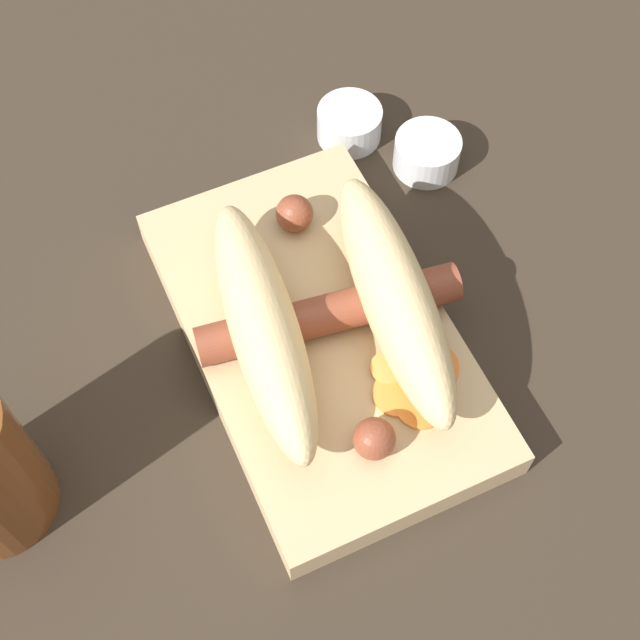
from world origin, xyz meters
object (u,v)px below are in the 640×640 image
Objects in this scene: bread_roll at (330,312)px; condiment_cup_near at (427,154)px; condiment_cup_far at (349,125)px; sausage at (331,318)px; food_tray at (320,337)px.

bread_roll reaches higher than condiment_cup_near.
bread_roll is at bearing -29.29° from condiment_cup_far.
sausage is at bearing -29.18° from condiment_cup_far.
condiment_cup_far is at bearing -141.44° from condiment_cup_near.
food_tray is at bearing -31.38° from condiment_cup_far.
condiment_cup_near is 1.00× the size of condiment_cup_far.
condiment_cup_far is at bearing 150.71° from bread_roll.
bread_roll is 4.08× the size of condiment_cup_far.
sausage is 0.18m from condiment_cup_near.
food_tray is 0.18m from condiment_cup_near.
condiment_cup_near is (-0.12, 0.14, -0.04)m from bread_roll.
sausage reaches higher than food_tray.
food_tray is 5.42× the size of condiment_cup_far.
condiment_cup_near is (-0.11, 0.14, -0.00)m from food_tray.
condiment_cup_near is (-0.12, 0.14, -0.03)m from sausage.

